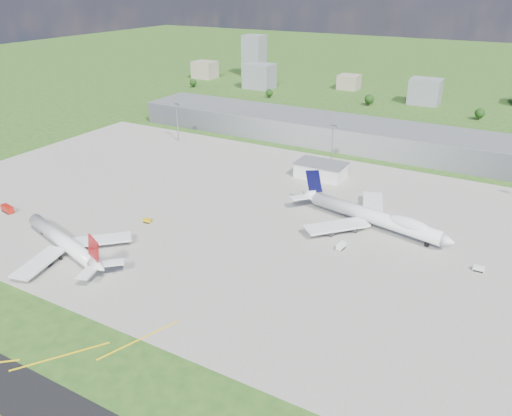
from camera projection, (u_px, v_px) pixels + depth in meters
The scene contains 21 objects.
ground at pixel (336, 150), 321.68m from camera, with size 1400.00×1400.00×0.00m, color #284B17.
apron at pixel (270, 218), 230.16m from camera, with size 360.00×190.00×0.08m, color gray.
terminal at pixel (345, 133), 330.41m from camera, with size 300.00×42.00×15.00m, color gray.
ops_building at pixel (321, 170), 275.98m from camera, with size 26.00×16.00×8.00m, color silver.
mast_west at pixel (177, 116), 331.09m from camera, with size 3.50×2.00×25.90m.
mast_center at pixel (332, 140), 282.11m from camera, with size 3.50×2.00×25.90m.
airliner_red_twin at pixel (65, 243), 198.86m from camera, with size 63.29×48.31×17.71m.
airliner_blue_quad at pixel (374, 217), 218.77m from camera, with size 75.06×58.01×19.77m.
fire_truck at pixel (7, 209), 235.13m from camera, with size 7.92×4.11×3.37m.
tug_yellow at pixel (147, 221), 225.46m from camera, with size 4.06×2.77×1.84m.
van_white_near at pixel (341, 246), 203.32m from camera, with size 2.84×5.23×2.54m.
van_white_far at pixel (479, 269), 187.87m from camera, with size 4.13×2.10×2.16m.
bldg_far_w at pixel (205, 70), 550.41m from camera, with size 24.00×20.00×18.00m, color gray.
bldg_w at pixel (259, 76), 497.71m from camera, with size 28.00×22.00×24.00m, color slate.
bldg_cw at pixel (349, 82), 495.83m from camera, with size 20.00×18.00×14.00m, color gray.
bldg_c at pixel (425, 91), 434.79m from camera, with size 26.00×20.00×22.00m, color slate.
bldg_tall_w at pixel (254, 56), 558.81m from camera, with size 22.00×20.00×44.00m, color slate.
tree_far_w at pixel (193, 82), 503.53m from camera, with size 7.20×7.20×8.80m.
tree_w at pixel (269, 93), 459.64m from camera, with size 6.75×6.75×8.25m.
tree_c at pixel (369, 99), 431.03m from camera, with size 8.10×8.10×9.90m.
tree_e at pixel (480, 113), 387.13m from camera, with size 7.65×7.65×9.35m.
Camera 1 is at (105.85, -143.64, 100.66)m, focal length 35.00 mm.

